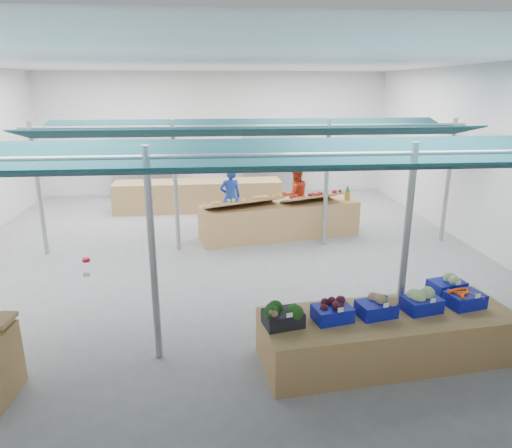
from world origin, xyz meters
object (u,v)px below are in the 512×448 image
object	(u,v)px
vendor_right	(295,195)
fruit_counter	(280,220)
vendor_left	(230,197)
veg_counter	(387,336)

from	to	relation	value
vendor_right	fruit_counter	bearing A→B (deg)	50.33
fruit_counter	vendor_left	size ratio (longest dim) A/B	2.50
veg_counter	vendor_right	bearing A→B (deg)	84.67
fruit_counter	vendor_left	xyz separation A→B (m)	(-1.20, 1.10, 0.37)
veg_counter	vendor_right	xyz separation A→B (m)	(-0.07, 6.66, 0.47)
veg_counter	vendor_left	bearing A→B (deg)	99.75
veg_counter	vendor_right	world-z (taller)	vendor_right
vendor_left	vendor_right	world-z (taller)	same
veg_counter	vendor_left	xyz separation A→B (m)	(-1.87, 6.66, 0.47)
vendor_left	vendor_right	distance (m)	1.80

